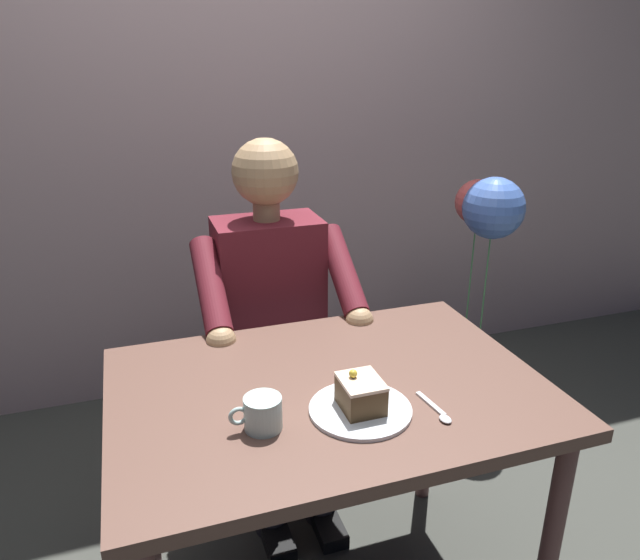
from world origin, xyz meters
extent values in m
cube|color=#AF9395|center=(0.00, -1.45, 1.50)|extent=(6.40, 0.12, 3.00)
cube|color=brown|center=(0.00, 0.00, 0.74)|extent=(1.10, 0.77, 0.04)
cylinder|color=brown|center=(-0.49, 0.32, 0.37)|extent=(0.05, 0.05, 0.74)
cylinder|color=brown|center=(-0.49, -0.32, 0.37)|extent=(0.05, 0.05, 0.74)
cylinder|color=brown|center=(0.49, -0.32, 0.37)|extent=(0.05, 0.05, 0.74)
cube|color=#502E41|center=(0.00, -0.65, 0.44)|extent=(0.42, 0.42, 0.04)
cube|color=#502E41|center=(0.00, -0.84, 0.68)|extent=(0.38, 0.04, 0.45)
cylinder|color=#502E41|center=(-0.18, -0.47, 0.22)|extent=(0.04, 0.04, 0.44)
cylinder|color=#502E41|center=(0.18, -0.47, 0.22)|extent=(0.04, 0.04, 0.44)
cylinder|color=#502E41|center=(-0.18, -0.83, 0.22)|extent=(0.04, 0.04, 0.44)
cylinder|color=#502E41|center=(0.18, -0.83, 0.22)|extent=(0.04, 0.04, 0.44)
cube|color=maroon|center=(0.00, -0.63, 0.74)|extent=(0.36, 0.22, 0.57)
sphere|color=tan|center=(0.00, -0.63, 1.18)|extent=(0.22, 0.22, 0.22)
cylinder|color=tan|center=(0.00, -0.63, 1.05)|extent=(0.09, 0.09, 0.06)
cylinder|color=maroon|center=(-0.22, -0.49, 0.87)|extent=(0.08, 0.33, 0.26)
sphere|color=tan|center=(-0.22, -0.33, 0.75)|extent=(0.09, 0.09, 0.09)
cylinder|color=maroon|center=(0.22, -0.49, 0.87)|extent=(0.08, 0.33, 0.26)
sphere|color=tan|center=(0.22, -0.33, 0.75)|extent=(0.09, 0.09, 0.09)
cylinder|color=#342F33|center=(-0.09, -0.51, 0.44)|extent=(0.13, 0.38, 0.14)
cylinder|color=#342F33|center=(0.09, -0.51, 0.44)|extent=(0.13, 0.38, 0.14)
cylinder|color=#342F33|center=(-0.09, -0.33, 0.21)|extent=(0.11, 0.11, 0.42)
cube|color=black|center=(-0.09, -0.27, 0.03)|extent=(0.09, 0.22, 0.05)
cylinder|color=#342F33|center=(0.09, -0.33, 0.21)|extent=(0.11, 0.11, 0.42)
cube|color=black|center=(0.09, -0.27, 0.03)|extent=(0.09, 0.22, 0.05)
cylinder|color=silver|center=(-0.03, 0.14, 0.76)|extent=(0.24, 0.24, 0.01)
cube|color=#513920|center=(-0.03, 0.14, 0.80)|extent=(0.09, 0.11, 0.07)
cube|color=beige|center=(-0.03, 0.14, 0.84)|extent=(0.09, 0.11, 0.01)
sphere|color=gold|center=(-0.02, 0.12, 0.85)|extent=(0.02, 0.02, 0.02)
cylinder|color=#ADCDC9|center=(0.20, 0.13, 0.79)|extent=(0.09, 0.09, 0.08)
torus|color=#ADCDC9|center=(0.26, 0.13, 0.80)|extent=(0.05, 0.01, 0.05)
cylinder|color=black|center=(0.20, 0.13, 0.83)|extent=(0.08, 0.08, 0.01)
cube|color=silver|center=(-0.20, 0.16, 0.76)|extent=(0.03, 0.11, 0.01)
ellipsoid|color=silver|center=(-0.20, 0.23, 0.76)|extent=(0.03, 0.04, 0.01)
cylinder|color=#B2C1C6|center=(-0.92, -0.80, 0.11)|extent=(0.12, 0.12, 0.22)
sphere|color=#537BD8|center=(-0.96, -0.74, 0.96)|extent=(0.25, 0.25, 0.25)
cylinder|color=#4C9956|center=(-0.96, -0.74, 0.53)|extent=(0.01, 0.01, 0.61)
sphere|color=#CF4F4C|center=(-0.95, -0.84, 0.96)|extent=(0.19, 0.19, 0.19)
cylinder|color=#4C9956|center=(-0.95, -0.84, 0.54)|extent=(0.01, 0.01, 0.65)
camera|label=1|loc=(0.44, 1.23, 1.55)|focal=33.03mm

